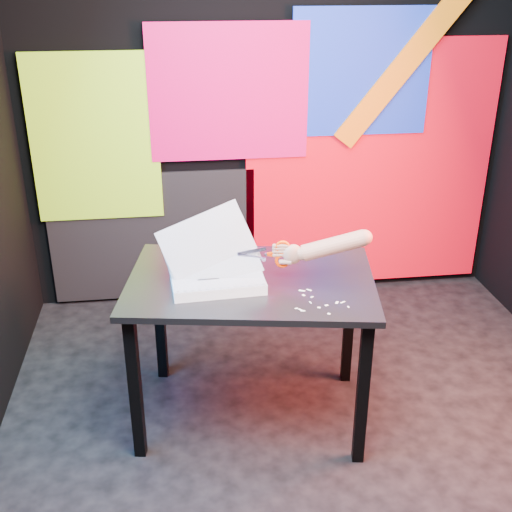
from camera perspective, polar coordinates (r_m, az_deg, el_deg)
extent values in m
cube|color=black|center=(3.19, 5.22, -15.46)|extent=(3.00, 3.00, 0.01)
cube|color=black|center=(3.98, 1.21, 14.50)|extent=(3.00, 0.01, 2.70)
cube|color=red|center=(4.21, 10.06, 7.71)|extent=(1.60, 0.02, 1.60)
cube|color=blue|center=(4.04, 9.36, 15.79)|extent=(0.85, 0.02, 0.75)
cube|color=#DF0758|center=(3.90, -2.43, 14.28)|extent=(0.95, 0.02, 0.80)
cube|color=#9EED1D|center=(3.97, -14.14, 10.05)|extent=(0.75, 0.02, 1.00)
cube|color=orange|center=(4.10, 13.75, 16.98)|extent=(0.91, 0.02, 1.11)
cube|color=black|center=(4.16, -9.11, 1.71)|extent=(1.30, 0.02, 0.85)
cube|color=black|center=(2.90, -10.69, -11.50)|extent=(0.06, 0.06, 0.72)
cube|color=black|center=(3.40, -8.56, -5.41)|extent=(0.06, 0.06, 0.72)
cube|color=black|center=(2.86, 9.46, -11.97)|extent=(0.06, 0.06, 0.72)
cube|color=black|center=(3.37, 8.26, -5.72)|extent=(0.06, 0.06, 0.72)
cube|color=#353535|center=(2.90, -0.44, -2.28)|extent=(1.21, 0.91, 0.03)
cube|color=white|center=(2.84, -3.50, -2.08)|extent=(0.41, 0.32, 0.05)
cube|color=silver|center=(2.83, -3.51, -1.64)|extent=(0.41, 0.31, 0.00)
cube|color=silver|center=(2.83, -3.52, -1.56)|extent=(0.41, 0.30, 0.12)
cube|color=silver|center=(2.83, -3.75, -1.00)|extent=(0.43, 0.29, 0.21)
cube|color=silver|center=(2.82, -4.00, -0.02)|extent=(0.45, 0.25, 0.30)
cube|color=silver|center=(2.82, -4.25, 0.93)|extent=(0.47, 0.21, 0.35)
cylinder|color=black|center=(2.69, -6.94, -3.18)|extent=(0.01, 0.01, 0.00)
cylinder|color=black|center=(2.70, -6.30, -3.13)|extent=(0.01, 0.01, 0.00)
cylinder|color=black|center=(2.70, -5.66, -3.07)|extent=(0.01, 0.01, 0.00)
cylinder|color=black|center=(2.70, -5.02, -3.02)|extent=(0.01, 0.01, 0.00)
cylinder|color=black|center=(2.70, -4.39, -2.97)|extent=(0.01, 0.01, 0.00)
cylinder|color=black|center=(2.71, -3.76, -2.91)|extent=(0.01, 0.01, 0.00)
cylinder|color=black|center=(2.71, -3.13, -2.86)|extent=(0.01, 0.01, 0.00)
cylinder|color=black|center=(2.71, -2.50, -2.80)|extent=(0.01, 0.01, 0.00)
cylinder|color=black|center=(2.72, -1.87, -2.75)|extent=(0.01, 0.01, 0.00)
cylinder|color=black|center=(2.72, -1.24, -2.69)|extent=(0.01, 0.01, 0.00)
cylinder|color=black|center=(2.73, -0.62, -2.64)|extent=(0.01, 0.01, 0.00)
cylinder|color=black|center=(2.73, 0.00, -2.58)|extent=(0.01, 0.01, 0.00)
cylinder|color=black|center=(2.74, 0.62, -2.53)|extent=(0.01, 0.01, 0.00)
cylinder|color=black|center=(2.94, -7.37, -0.78)|extent=(0.01, 0.01, 0.00)
cylinder|color=black|center=(2.94, -6.78, -0.73)|extent=(0.01, 0.01, 0.00)
cylinder|color=black|center=(2.94, -6.20, -0.68)|extent=(0.01, 0.01, 0.00)
cylinder|color=black|center=(2.94, -5.61, -0.63)|extent=(0.01, 0.01, 0.00)
cylinder|color=black|center=(2.94, -5.03, -0.59)|extent=(0.01, 0.01, 0.00)
cylinder|color=black|center=(2.95, -4.45, -0.54)|extent=(0.01, 0.01, 0.00)
cylinder|color=black|center=(2.95, -3.87, -0.49)|extent=(0.01, 0.01, 0.00)
cylinder|color=black|center=(2.95, -3.29, -0.45)|extent=(0.01, 0.01, 0.00)
cylinder|color=black|center=(2.96, -2.71, -0.40)|extent=(0.01, 0.01, 0.00)
cylinder|color=black|center=(2.96, -2.14, -0.35)|extent=(0.01, 0.01, 0.00)
cylinder|color=black|center=(2.96, -1.56, -0.30)|extent=(0.01, 0.01, 0.00)
cylinder|color=black|center=(2.97, -0.99, -0.26)|extent=(0.01, 0.01, 0.00)
cylinder|color=black|center=(2.97, -0.42, -0.21)|extent=(0.01, 0.01, 0.00)
cube|color=black|center=(2.87, -5.52, -1.32)|extent=(0.07, 0.02, 0.00)
cube|color=black|center=(2.86, -3.19, -1.31)|extent=(0.05, 0.01, 0.00)
cube|color=black|center=(2.79, -4.25, -2.06)|extent=(0.09, 0.02, 0.00)
cube|color=#ABABD4|center=(2.81, -0.39, 0.43)|extent=(0.13, 0.02, 0.04)
cube|color=#ABABD4|center=(2.82, -0.39, -0.08)|extent=(0.13, 0.02, 0.04)
cylinder|color=#ABABD4|center=(2.82, 0.88, 0.17)|extent=(0.01, 0.01, 0.01)
cube|color=#FF3800|center=(2.82, 1.34, 0.06)|extent=(0.05, 0.02, 0.02)
cube|color=#FF3800|center=(2.82, 1.34, 0.27)|extent=(0.05, 0.02, 0.02)
torus|color=#FF3800|center=(2.81, 2.39, 0.76)|extent=(0.07, 0.02, 0.07)
torus|color=#FF3800|center=(2.83, 2.36, -0.43)|extent=(0.07, 0.02, 0.07)
ellipsoid|color=#A06050|center=(2.82, 3.31, 0.16)|extent=(0.09, 0.05, 0.09)
cylinder|color=#A06050|center=(2.82, 2.37, 0.09)|extent=(0.07, 0.03, 0.02)
cylinder|color=#A06050|center=(2.81, 2.38, 0.40)|extent=(0.07, 0.03, 0.02)
cylinder|color=#A06050|center=(2.81, 2.38, 0.67)|extent=(0.06, 0.03, 0.02)
cylinder|color=#A06050|center=(2.80, 2.39, 0.91)|extent=(0.05, 0.02, 0.02)
cylinder|color=#A06050|center=(2.82, 2.65, -0.54)|extent=(0.06, 0.04, 0.03)
cylinder|color=#A06050|center=(2.82, 4.20, 0.23)|extent=(0.06, 0.07, 0.06)
cylinder|color=#A06050|center=(2.82, 6.91, 0.93)|extent=(0.29, 0.12, 0.15)
sphere|color=#A06050|center=(2.82, 9.62, 1.63)|extent=(0.07, 0.07, 0.07)
cube|color=white|center=(2.65, 3.62, -4.67)|extent=(0.01, 0.01, 0.00)
cube|color=white|center=(2.69, 8.21, -4.50)|extent=(0.01, 0.01, 0.00)
cube|color=white|center=(2.65, 3.96, -4.78)|extent=(0.02, 0.02, 0.00)
cube|color=white|center=(2.80, 4.73, -3.02)|extent=(0.02, 0.02, 0.00)
cube|color=white|center=(2.63, 6.50, -5.12)|extent=(0.02, 0.01, 0.00)
cube|color=white|center=(2.75, 5.00, -3.64)|extent=(0.02, 0.01, 0.00)
cube|color=white|center=(2.72, 7.72, -4.09)|extent=(0.03, 0.02, 0.00)
cube|color=white|center=(2.64, 4.19, -4.89)|extent=(0.02, 0.01, 0.00)
cube|color=white|center=(2.69, 6.28, -4.37)|extent=(0.02, 0.01, 0.00)
cube|color=white|center=(2.79, 4.10, -3.09)|extent=(0.03, 0.02, 0.00)
cube|color=white|center=(2.70, 4.85, -4.13)|extent=(0.01, 0.02, 0.00)
cube|color=white|center=(2.67, 5.62, -4.58)|extent=(0.01, 0.01, 0.00)
cube|color=white|center=(2.76, 4.26, -3.50)|extent=(0.02, 0.02, 0.00)
cube|color=white|center=(2.71, 7.21, -4.13)|extent=(0.02, 0.02, 0.00)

